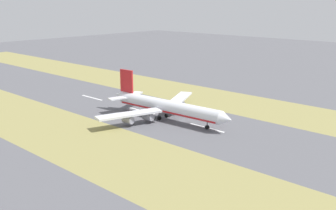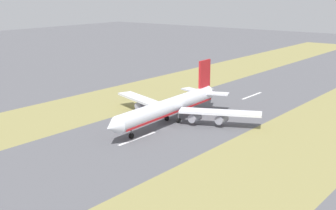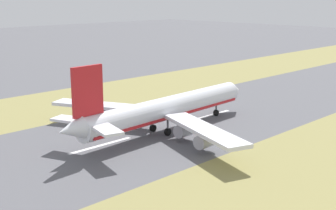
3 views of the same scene
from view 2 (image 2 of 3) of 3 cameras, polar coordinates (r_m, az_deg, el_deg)
ground_plane at (r=164.65m, az=-0.51°, el=-2.89°), size 800.00×800.00×0.00m
grass_median_west at (r=142.80m, az=13.95°, el=-5.99°), size 40.00×600.00×0.01m
grass_median_east at (r=194.62m, az=-11.00°, el=-0.50°), size 40.00×600.00×0.01m
centreline_dash_near at (r=218.62m, az=10.19°, el=1.12°), size 1.20×18.00×0.01m
centreline_dash_mid at (r=184.93m, az=4.44°, el=-1.04°), size 1.20×18.00×0.01m
centreline_dash_far at (r=154.27m, az=-3.75°, el=-4.09°), size 1.20×18.00×0.01m
airplane_main_jet at (r=170.61m, az=0.36°, el=-0.19°), size 64.04×67.20×20.20m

